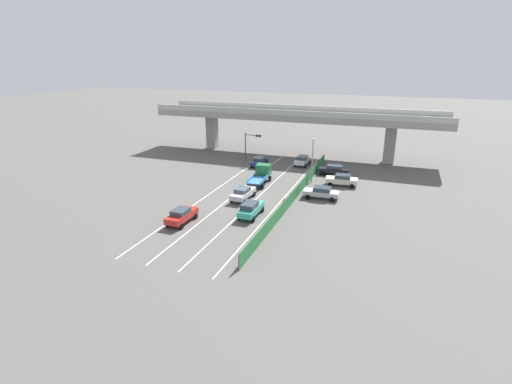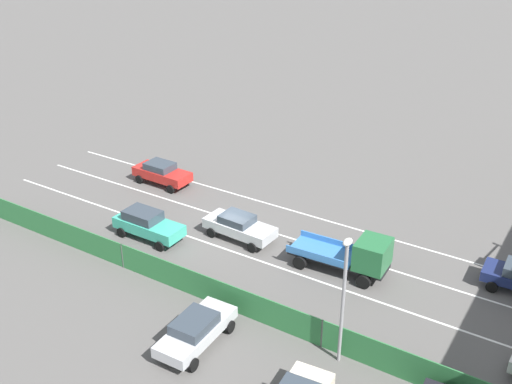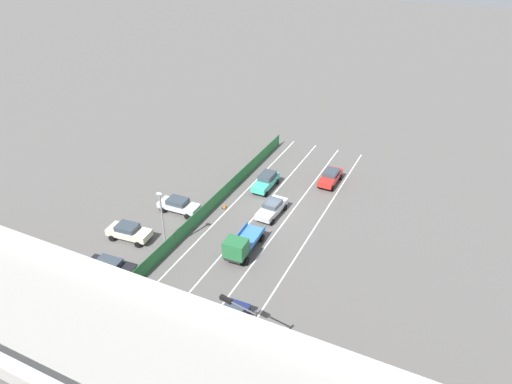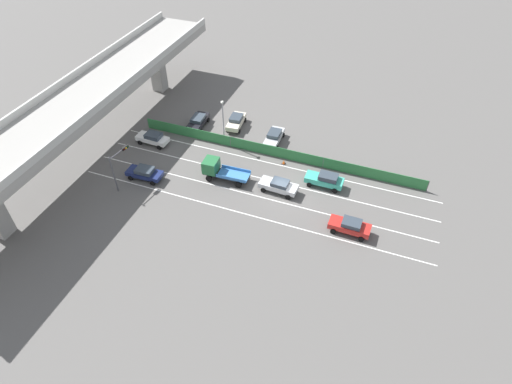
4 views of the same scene
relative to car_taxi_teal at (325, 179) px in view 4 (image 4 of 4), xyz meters
name	(u,v)px [view 4 (image 4 of 4)]	position (x,y,z in m)	size (l,w,h in m)	color
ground_plane	(282,193)	(-3.05, 4.36, -0.97)	(300.00, 300.00, 0.00)	#565451
lane_line_left_edge	(243,213)	(-7.92, 7.43, -0.96)	(0.14, 42.15, 0.01)	silver
lane_line_mid_left	(253,195)	(-4.67, 7.43, -0.96)	(0.14, 42.15, 0.01)	silver
lane_line_mid_right	(263,179)	(-1.42, 7.43, -0.96)	(0.14, 42.15, 0.01)	silver
lane_line_right_edge	(272,163)	(1.83, 7.43, -0.96)	(0.14, 42.15, 0.01)	silver
elevated_overpass	(85,101)	(-3.05, 30.51, 5.98)	(52.30, 8.13, 8.68)	gray
green_fence	(276,152)	(3.35, 7.43, -0.19)	(0.10, 38.25, 1.56)	#2D753D
car_taxi_teal	(325,179)	(0.00, 0.00, 0.00)	(1.94, 4.58, 1.76)	teal
car_sedan_navy	(145,173)	(-6.48, 21.01, -0.09)	(2.16, 4.52, 1.55)	navy
car_sedan_red	(350,226)	(-6.47, -4.34, -0.05)	(2.01, 4.48, 1.65)	red
car_sedan_silver	(279,186)	(-2.93, 4.89, -0.08)	(2.13, 4.67, 1.59)	#B7BABC
car_sedan_white	(153,138)	(0.23, 23.86, -0.06)	(2.05, 4.49, 1.64)	white
flatbed_truck_blue	(218,169)	(-3.11, 12.62, 0.29)	(2.50, 5.75, 2.44)	black
parked_wagon_silver	(274,136)	(6.41, 8.68, -0.09)	(4.60, 2.13, 1.57)	#B2B5B7
parked_sedan_cream	(236,121)	(8.07, 14.96, -0.05)	(4.53, 2.34, 1.64)	beige
parked_sedan_dark	(198,121)	(6.15, 20.01, -0.07)	(4.67, 2.31, 1.57)	black
traffic_light	(118,162)	(-8.63, 22.68, 2.62)	(3.10, 0.78, 5.05)	#47474C
street_lamp	(223,118)	(3.75, 14.88, 3.02)	(0.60, 0.36, 6.49)	gray
traffic_cone	(284,162)	(2.30, 5.93, -0.70)	(0.47, 0.47, 0.58)	orange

